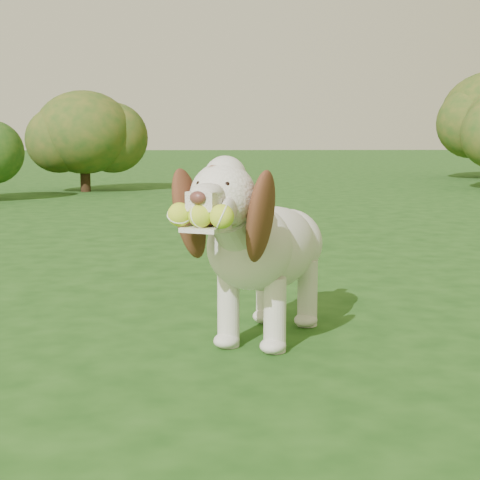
{
  "coord_description": "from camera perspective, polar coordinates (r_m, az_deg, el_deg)",
  "views": [
    {
      "loc": [
        -0.34,
        -2.99,
        0.83
      ],
      "look_at": [
        -0.21,
        -0.32,
        0.45
      ],
      "focal_mm": 55.0,
      "sensor_mm": 36.0,
      "label": 1
    }
  ],
  "objects": [
    {
      "name": "ground",
      "position": [
        3.12,
        3.69,
        -7.28
      ],
      "size": [
        80.0,
        80.0,
        0.0
      ],
      "primitive_type": "plane",
      "color": "#194212",
      "rests_on": "ground"
    },
    {
      "name": "dog",
      "position": [
        2.93,
        1.74,
        -0.21
      ],
      "size": [
        0.72,
        1.11,
        0.76
      ],
      "rotation": [
        0.0,
        0.0,
        -0.44
      ],
      "color": "silver",
      "rests_on": "ground"
    },
    {
      "name": "shrub_b",
      "position": [
        11.16,
        -12.01,
        8.16
      ],
      "size": [
        1.43,
        1.43,
        1.49
      ],
      "color": "#382314",
      "rests_on": "ground"
    }
  ]
}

